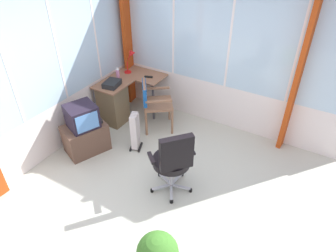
# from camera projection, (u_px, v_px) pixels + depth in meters

# --- Properties ---
(ground) EXTENTS (5.02, 4.98, 0.06)m
(ground) POSITION_uv_depth(u_px,v_px,m) (163.00, 198.00, 4.17)
(ground) COLOR beige
(north_window_panel) EXTENTS (4.02, 0.07, 2.66)m
(north_window_panel) POSITION_uv_depth(u_px,v_px,m) (37.00, 74.00, 4.21)
(north_window_panel) COLOR silver
(north_window_panel) RESTS_ON ground
(east_window_panel) EXTENTS (0.07, 3.98, 2.66)m
(east_window_panel) POSITION_uv_depth(u_px,v_px,m) (229.00, 54.00, 4.81)
(east_window_panel) COLOR silver
(east_window_panel) RESTS_ON ground
(curtain_corner) EXTENTS (0.26, 0.10, 2.56)m
(curtain_corner) POSITION_uv_depth(u_px,v_px,m) (128.00, 38.00, 5.52)
(curtain_corner) COLOR #B44014
(curtain_corner) RESTS_ON ground
(curtain_east_far) EXTENTS (0.26, 0.09, 2.56)m
(curtain_east_far) POSITION_uv_depth(u_px,v_px,m) (299.00, 74.00, 4.33)
(curtain_east_far) COLOR #B44014
(curtain_east_far) RESTS_ON ground
(desk) EXTENTS (1.12, 0.89, 0.73)m
(desk) POSITION_uv_depth(u_px,v_px,m) (115.00, 101.00, 5.43)
(desk) COLOR #956447
(desk) RESTS_ON ground
(desk_lamp) EXTENTS (0.23, 0.20, 0.42)m
(desk_lamp) POSITION_uv_depth(u_px,v_px,m) (132.00, 57.00, 5.50)
(desk_lamp) COLOR red
(desk_lamp) RESTS_ON desk
(tv_remote) EXTENTS (0.09, 0.16, 0.02)m
(tv_remote) POSITION_uv_depth(u_px,v_px,m) (149.00, 77.00, 5.45)
(tv_remote) COLOR black
(tv_remote) RESTS_ON desk
(spray_bottle) EXTENTS (0.06, 0.06, 0.22)m
(spray_bottle) POSITION_uv_depth(u_px,v_px,m) (118.00, 73.00, 5.38)
(spray_bottle) COLOR pink
(spray_bottle) RESTS_ON desk
(paper_tray) EXTENTS (0.34, 0.28, 0.09)m
(paper_tray) POSITION_uv_depth(u_px,v_px,m) (112.00, 84.00, 5.17)
(paper_tray) COLOR black
(paper_tray) RESTS_ON desk
(wooden_armchair) EXTENTS (0.67, 0.67, 0.88)m
(wooden_armchair) POSITION_uv_depth(u_px,v_px,m) (151.00, 99.00, 5.13)
(wooden_armchair) COLOR #906447
(wooden_armchair) RESTS_ON ground
(office_chair) EXTENTS (0.61, 0.60, 1.01)m
(office_chair) POSITION_uv_depth(u_px,v_px,m) (173.00, 159.00, 3.89)
(office_chair) COLOR #B7B7BF
(office_chair) RESTS_ON ground
(tv_on_stand) EXTENTS (0.76, 0.65, 0.83)m
(tv_on_stand) POSITION_uv_depth(u_px,v_px,m) (85.00, 131.00, 4.75)
(tv_on_stand) COLOR brown
(tv_on_stand) RESTS_ON ground
(space_heater) EXTENTS (0.29, 0.24, 0.64)m
(space_heater) POSITION_uv_depth(u_px,v_px,m) (135.00, 130.00, 4.83)
(space_heater) COLOR silver
(space_heater) RESTS_ON ground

